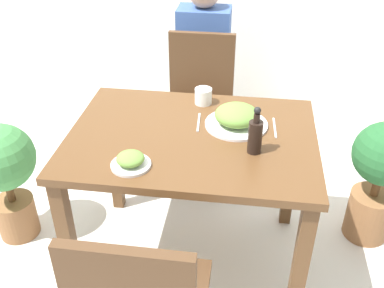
% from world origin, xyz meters
% --- Properties ---
extents(ground_plane, '(16.00, 16.00, 0.00)m').
position_xyz_m(ground_plane, '(0.00, 0.00, 0.00)').
color(ground_plane, silver).
extents(dining_table, '(1.08, 0.80, 0.76)m').
position_xyz_m(dining_table, '(0.00, 0.00, 0.64)').
color(dining_table, brown).
rests_on(dining_table, ground_plane).
extents(chair_far, '(0.42, 0.42, 0.91)m').
position_xyz_m(chair_far, '(-0.06, 0.78, 0.52)').
color(chair_far, '#4C331E').
rests_on(chair_far, ground_plane).
extents(food_plate, '(0.28, 0.28, 0.10)m').
position_xyz_m(food_plate, '(0.19, 0.10, 0.80)').
color(food_plate, white).
rests_on(food_plate, dining_table).
extents(side_plate, '(0.16, 0.16, 0.06)m').
position_xyz_m(side_plate, '(-0.20, -0.27, 0.78)').
color(side_plate, white).
rests_on(side_plate, dining_table).
extents(drink_cup, '(0.08, 0.08, 0.08)m').
position_xyz_m(drink_cup, '(0.01, 0.30, 0.80)').
color(drink_cup, white).
rests_on(drink_cup, dining_table).
extents(sauce_bottle, '(0.06, 0.06, 0.21)m').
position_xyz_m(sauce_bottle, '(0.27, -0.10, 0.84)').
color(sauce_bottle, black).
rests_on(sauce_bottle, dining_table).
extents(fork_utensil, '(0.02, 0.16, 0.00)m').
position_xyz_m(fork_utensil, '(0.02, 0.10, 0.76)').
color(fork_utensil, silver).
rests_on(fork_utensil, dining_table).
extents(spoon_utensil, '(0.02, 0.17, 0.00)m').
position_xyz_m(spoon_utensil, '(0.36, 0.10, 0.76)').
color(spoon_utensil, silver).
rests_on(spoon_utensil, dining_table).
extents(potted_plant_left, '(0.35, 0.35, 0.68)m').
position_xyz_m(potted_plant_left, '(-0.98, 0.05, 0.43)').
color(potted_plant_left, brown).
rests_on(potted_plant_left, ground_plane).
extents(potted_plant_right, '(0.32, 0.32, 0.70)m').
position_xyz_m(potted_plant_right, '(0.93, 0.30, 0.41)').
color(potted_plant_right, brown).
rests_on(potted_plant_right, ground_plane).
extents(person_figure, '(0.34, 0.22, 1.17)m').
position_xyz_m(person_figure, '(-0.09, 1.18, 0.58)').
color(person_figure, '#2D3347').
rests_on(person_figure, ground_plane).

